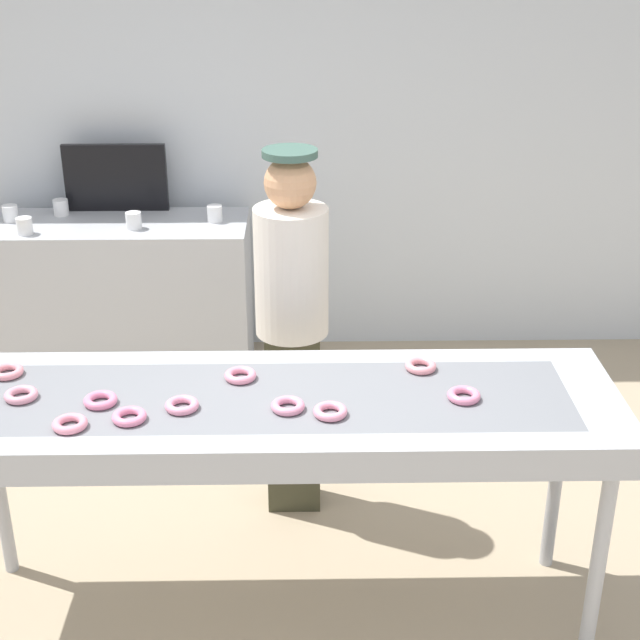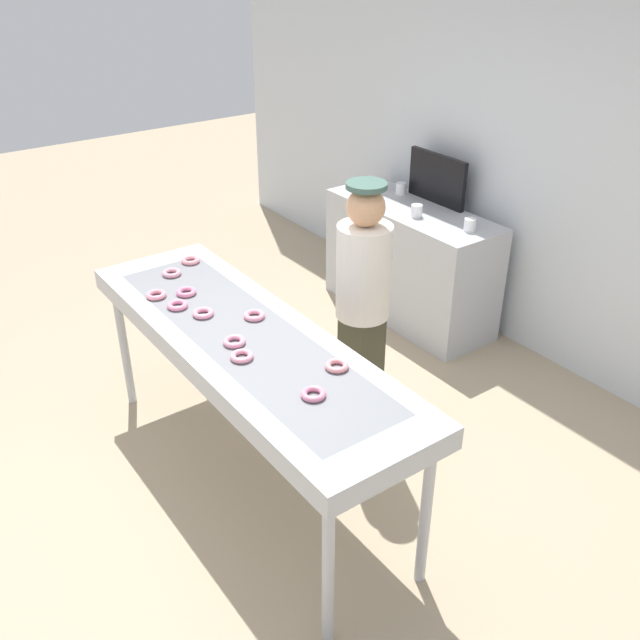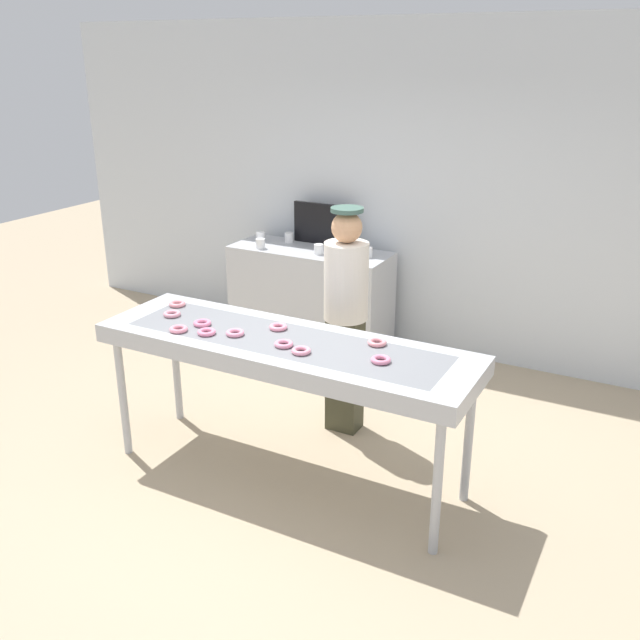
% 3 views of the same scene
% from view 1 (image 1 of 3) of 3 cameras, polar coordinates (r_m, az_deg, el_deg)
% --- Properties ---
extents(ground_plane, '(16.00, 16.00, 0.00)m').
position_cam_1_polar(ground_plane, '(3.88, -2.57, -17.63)').
color(ground_plane, tan).
extents(back_wall, '(8.00, 0.12, 2.98)m').
position_cam_1_polar(back_wall, '(5.55, -2.24, 12.89)').
color(back_wall, silver).
rests_on(back_wall, ground).
extents(fryer_conveyor, '(2.49, 0.74, 0.99)m').
position_cam_1_polar(fryer_conveyor, '(3.33, -2.87, -5.82)').
color(fryer_conveyor, '#B7BABF').
rests_on(fryer_conveyor, ground).
extents(strawberry_donut_0, '(0.17, 0.17, 0.03)m').
position_cam_1_polar(strawberry_donut_0, '(3.44, -18.00, -4.45)').
color(strawberry_donut_0, pink).
rests_on(strawberry_donut_0, fryer_conveyor).
extents(strawberry_donut_1, '(0.17, 0.17, 0.03)m').
position_cam_1_polar(strawberry_donut_1, '(3.49, 6.25, -2.84)').
color(strawberry_donut_1, pink).
rests_on(strawberry_donut_1, fryer_conveyor).
extents(strawberry_donut_2, '(0.17, 0.17, 0.03)m').
position_cam_1_polar(strawberry_donut_2, '(3.33, -13.42, -4.85)').
color(strawberry_donut_2, pink).
rests_on(strawberry_donut_2, fryer_conveyor).
extents(strawberry_donut_3, '(0.17, 0.17, 0.03)m').
position_cam_1_polar(strawberry_donut_3, '(3.62, -18.76, -3.04)').
color(strawberry_donut_3, pink).
rests_on(strawberry_donut_3, fryer_conveyor).
extents(strawberry_donut_4, '(0.17, 0.17, 0.03)m').
position_cam_1_polar(strawberry_donut_4, '(3.21, -11.71, -5.87)').
color(strawberry_donut_4, pink).
rests_on(strawberry_donut_4, fryer_conveyor).
extents(strawberry_donut_5, '(0.16, 0.16, 0.03)m').
position_cam_1_polar(strawberry_donut_5, '(3.31, 8.88, -4.63)').
color(strawberry_donut_5, pink).
rests_on(strawberry_donut_5, fryer_conveyor).
extents(strawberry_donut_6, '(0.15, 0.15, 0.03)m').
position_cam_1_polar(strawberry_donut_6, '(3.21, -2.00, -5.33)').
color(strawberry_donut_6, pink).
rests_on(strawberry_donut_6, fryer_conveyor).
extents(strawberry_donut_7, '(0.16, 0.16, 0.03)m').
position_cam_1_polar(strawberry_donut_7, '(3.21, -15.21, -6.22)').
color(strawberry_donut_7, pink).
rests_on(strawberry_donut_7, fryer_conveyor).
extents(strawberry_donut_8, '(0.16, 0.16, 0.03)m').
position_cam_1_polar(strawberry_donut_8, '(3.24, -8.53, -5.24)').
color(strawberry_donut_8, pink).
rests_on(strawberry_donut_8, fryer_conveyor).
extents(strawberry_donut_9, '(0.14, 0.14, 0.03)m').
position_cam_1_polar(strawberry_donut_9, '(3.17, 0.64, -5.67)').
color(strawberry_donut_9, pink).
rests_on(strawberry_donut_9, fryer_conveyor).
extents(strawberry_donut_10, '(0.16, 0.16, 0.03)m').
position_cam_1_polar(strawberry_donut_10, '(3.41, -4.94, -3.43)').
color(strawberry_donut_10, pink).
rests_on(strawberry_donut_10, fryer_conveyor).
extents(worker_baker, '(0.32, 0.32, 1.69)m').
position_cam_1_polar(worker_baker, '(3.99, -1.74, 0.08)').
color(worker_baker, '#3B3A27').
rests_on(worker_baker, ground).
extents(prep_counter, '(1.53, 0.58, 0.94)m').
position_cam_1_polar(prep_counter, '(5.53, -12.34, 1.24)').
color(prep_counter, '#B7BABF').
rests_on(prep_counter, ground).
extents(paper_cup_0, '(0.09, 0.09, 0.09)m').
position_cam_1_polar(paper_cup_0, '(5.28, -6.53, 6.56)').
color(paper_cup_0, white).
rests_on(paper_cup_0, prep_counter).
extents(paper_cup_1, '(0.09, 0.09, 0.09)m').
position_cam_1_polar(paper_cup_1, '(5.23, -11.45, 6.05)').
color(paper_cup_1, white).
rests_on(paper_cup_1, prep_counter).
extents(paper_cup_2, '(0.09, 0.09, 0.09)m').
position_cam_1_polar(paper_cup_2, '(5.53, -18.60, 6.27)').
color(paper_cup_2, white).
rests_on(paper_cup_2, prep_counter).
extents(paper_cup_3, '(0.09, 0.09, 0.09)m').
position_cam_1_polar(paper_cup_3, '(5.56, -15.73, 6.71)').
color(paper_cup_3, white).
rests_on(paper_cup_3, prep_counter).
extents(paper_cup_4, '(0.09, 0.09, 0.09)m').
position_cam_1_polar(paper_cup_4, '(5.29, -17.80, 5.56)').
color(paper_cup_4, white).
rests_on(paper_cup_4, prep_counter).
extents(menu_display, '(0.59, 0.04, 0.39)m').
position_cam_1_polar(menu_display, '(5.53, -12.51, 8.59)').
color(menu_display, black).
rests_on(menu_display, prep_counter).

